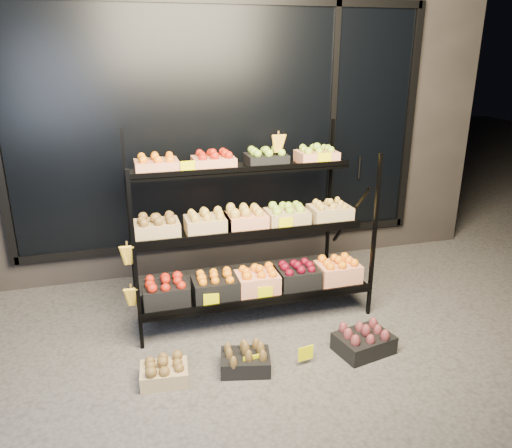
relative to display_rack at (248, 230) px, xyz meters
name	(u,v)px	position (x,y,z in m)	size (l,w,h in m)	color
ground	(268,340)	(0.01, -0.60, -0.79)	(24.00, 24.00, 0.00)	#514F4C
building	(205,99)	(0.01, 1.99, 0.96)	(6.00, 2.08, 3.50)	#2D2826
display_rack	(248,230)	(0.00, 0.00, 0.00)	(2.18, 1.02, 1.70)	black
tag_floor_a	(251,367)	(-0.25, -1.00, -0.73)	(0.13, 0.01, 0.12)	#EAE700
tag_floor_b	(306,358)	(0.19, -1.00, -0.73)	(0.13, 0.01, 0.12)	#EAE700
floor_crate_left	(164,371)	(-0.89, -0.91, -0.70)	(0.37, 0.29, 0.18)	tan
floor_crate_midleft	(245,359)	(-0.28, -0.93, -0.70)	(0.42, 0.35, 0.19)	black
floor_crate_right	(364,340)	(0.71, -0.96, -0.69)	(0.49, 0.40, 0.21)	black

